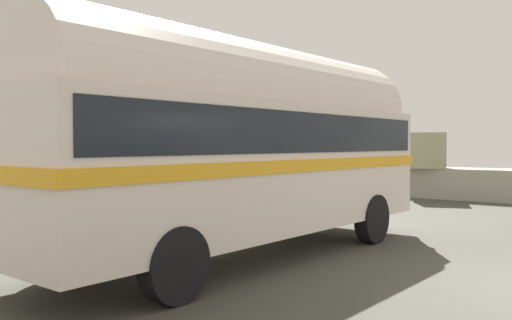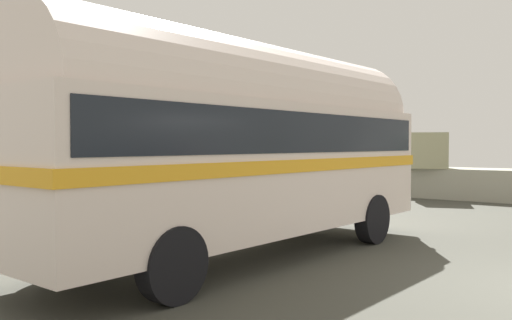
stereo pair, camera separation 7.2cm
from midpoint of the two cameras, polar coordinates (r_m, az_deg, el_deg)
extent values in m
sphere|color=gray|center=(24.01, 2.14, 0.77)|extent=(0.97, 0.97, 0.97)
cube|color=#98A975|center=(22.06, 9.32, 1.06)|extent=(1.37, 1.31, 1.27)
cube|color=#9C9B77|center=(20.54, 17.73, 0.97)|extent=(1.74, 1.68, 1.28)
cylinder|color=black|center=(12.06, 2.93, -5.31)|extent=(0.32, 0.97, 0.96)
cylinder|color=black|center=(10.91, 12.36, -6.08)|extent=(0.32, 0.97, 0.96)
cylinder|color=black|center=(8.50, -18.62, -8.35)|extent=(0.32, 0.97, 0.96)
cylinder|color=black|center=(6.76, -8.46, -10.86)|extent=(0.32, 0.97, 0.96)
cube|color=silver|center=(9.25, -1.12, -0.75)|extent=(2.78, 8.50, 2.10)
cylinder|color=silver|center=(9.27, -1.13, 5.75)|extent=(2.57, 8.16, 2.20)
cube|color=gold|center=(9.25, -1.12, -0.43)|extent=(2.83, 8.59, 0.20)
cube|color=black|center=(9.25, -1.12, 2.82)|extent=(2.80, 8.17, 0.64)
cube|color=silver|center=(12.86, 11.35, -3.99)|extent=(2.28, 0.26, 0.28)
camera|label=1|loc=(0.04, -89.80, 0.01)|focal=37.96mm
camera|label=2|loc=(0.04, 90.20, -0.01)|focal=37.96mm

